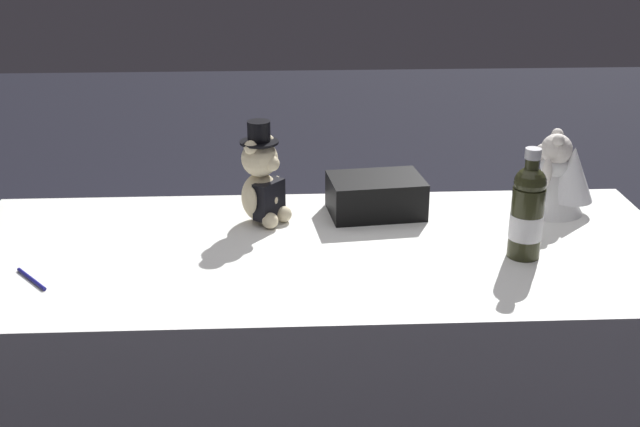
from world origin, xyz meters
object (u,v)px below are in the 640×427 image
(champagne_bottle, at_px, (527,211))
(gift_case_black, at_px, (376,196))
(teddy_bear_groom, at_px, (262,181))
(signing_pen, at_px, (31,278))
(teddy_bear_bride, at_px, (559,178))

(champagne_bottle, height_order, gift_case_black, champagne_bottle)
(teddy_bear_groom, relative_size, signing_pen, 2.41)
(champagne_bottle, xyz_separation_m, gift_case_black, (-0.35, 0.32, -0.07))
(teddy_bear_bride, height_order, gift_case_black, teddy_bear_bride)
(champagne_bottle, bearing_deg, teddy_bear_groom, 158.22)
(teddy_bear_bride, bearing_deg, teddy_bear_groom, -177.53)
(teddy_bear_groom, height_order, teddy_bear_bride, teddy_bear_groom)
(signing_pen, xyz_separation_m, gift_case_black, (0.89, 0.40, 0.05))
(teddy_bear_bride, height_order, champagne_bottle, champagne_bottle)
(champagne_bottle, bearing_deg, signing_pen, -176.34)
(teddy_bear_bride, relative_size, champagne_bottle, 0.83)
(signing_pen, bearing_deg, teddy_bear_bride, 15.21)
(champagne_bottle, bearing_deg, gift_case_black, 137.95)
(teddy_bear_bride, bearing_deg, signing_pen, -164.79)
(champagne_bottle, relative_size, signing_pen, 2.39)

